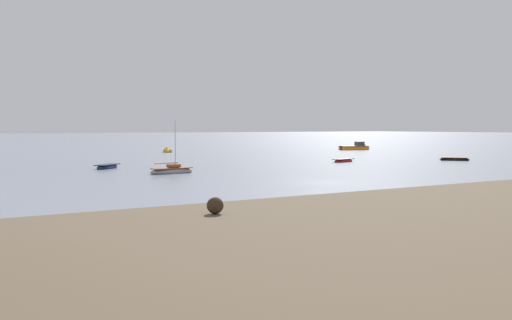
{
  "coord_description": "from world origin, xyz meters",
  "views": [
    {
      "loc": [
        -33.21,
        -39.94,
        4.62
      ],
      "look_at": [
        8.33,
        22.43,
        0.62
      ],
      "focal_mm": 44.25,
      "sensor_mm": 36.0,
      "label": 1
    }
  ],
  "objects_px": {
    "rowboat_moored_0": "(107,167)",
    "motorboat_moored_1": "(358,148)",
    "motorboat_moored_2": "(168,151)",
    "sailboat_moored_1": "(172,171)",
    "rowboat_moored_2": "(455,159)",
    "rowboat_moored_3": "(343,161)"
  },
  "relations": [
    {
      "from": "rowboat_moored_3",
      "to": "motorboat_moored_2",
      "type": "height_order",
      "value": "motorboat_moored_2"
    },
    {
      "from": "motorboat_moored_1",
      "to": "rowboat_moored_2",
      "type": "relative_size",
      "value": 1.74
    },
    {
      "from": "motorboat_moored_1",
      "to": "sailboat_moored_1",
      "type": "relative_size",
      "value": 1.24
    },
    {
      "from": "rowboat_moored_0",
      "to": "motorboat_moored_1",
      "type": "xyz_separation_m",
      "value": [
        60.88,
        25.46,
        0.2
      ]
    },
    {
      "from": "motorboat_moored_1",
      "to": "rowboat_moored_3",
      "type": "xyz_separation_m",
      "value": [
        -30.76,
        -30.35,
        -0.21
      ]
    },
    {
      "from": "motorboat_moored_1",
      "to": "rowboat_moored_2",
      "type": "distance_m",
      "value": 39.35
    },
    {
      "from": "motorboat_moored_2",
      "to": "rowboat_moored_2",
      "type": "bearing_deg",
      "value": 49.88
    },
    {
      "from": "motorboat_moored_1",
      "to": "rowboat_moored_3",
      "type": "height_order",
      "value": "motorboat_moored_1"
    },
    {
      "from": "rowboat_moored_2",
      "to": "motorboat_moored_2",
      "type": "distance_m",
      "value": 50.77
    },
    {
      "from": "rowboat_moored_0",
      "to": "rowboat_moored_2",
      "type": "distance_m",
      "value": 46.3
    },
    {
      "from": "rowboat_moored_0",
      "to": "rowboat_moored_2",
      "type": "relative_size",
      "value": 1.01
    },
    {
      "from": "motorboat_moored_1",
      "to": "sailboat_moored_1",
      "type": "bearing_deg",
      "value": -135.5
    },
    {
      "from": "sailboat_moored_1",
      "to": "motorboat_moored_1",
      "type": "bearing_deg",
      "value": 24.4
    },
    {
      "from": "rowboat_moored_0",
      "to": "sailboat_moored_1",
      "type": "bearing_deg",
      "value": 62.15
    },
    {
      "from": "rowboat_moored_3",
      "to": "motorboat_moored_1",
      "type": "bearing_deg",
      "value": 29.44
    },
    {
      "from": "rowboat_moored_3",
      "to": "sailboat_moored_1",
      "type": "bearing_deg",
      "value": 176.46
    },
    {
      "from": "motorboat_moored_2",
      "to": "rowboat_moored_3",
      "type": "bearing_deg",
      "value": 33.8
    },
    {
      "from": "rowboat_moored_0",
      "to": "sailboat_moored_1",
      "type": "distance_m",
      "value": 10.88
    },
    {
      "from": "rowboat_moored_0",
      "to": "motorboat_moored_1",
      "type": "height_order",
      "value": "motorboat_moored_1"
    },
    {
      "from": "rowboat_moored_0",
      "to": "rowboat_moored_3",
      "type": "distance_m",
      "value": 30.51
    },
    {
      "from": "rowboat_moored_0",
      "to": "motorboat_moored_2",
      "type": "xyz_separation_m",
      "value": [
        24.59,
        35.88,
        0.04
      ]
    },
    {
      "from": "rowboat_moored_3",
      "to": "motorboat_moored_2",
      "type": "xyz_separation_m",
      "value": [
        -5.53,
        40.77,
        0.05
      ]
    }
  ]
}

